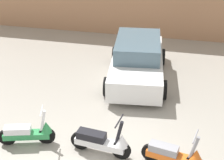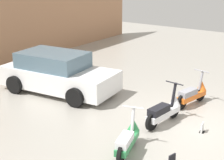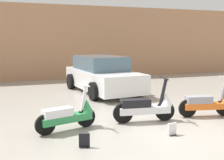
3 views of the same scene
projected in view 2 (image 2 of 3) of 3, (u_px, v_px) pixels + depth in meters
name	position (u px, v px, depth m)	size (l,w,h in m)	color
ground_plane	(193.00, 125.00, 9.26)	(28.00, 28.00, 0.00)	#9E998E
scooter_front_left	(128.00, 138.00, 7.81)	(1.37, 0.65, 0.98)	black
scooter_front_right	(165.00, 110.00, 9.27)	(1.52, 0.55, 1.06)	black
scooter_front_center	(193.00, 93.00, 10.54)	(1.44, 0.60, 1.02)	black
car_rear_left	(58.00, 73.00, 11.57)	(2.25, 4.12, 1.34)	white
placard_near_left_scooter	(172.00, 160.00, 7.35)	(0.20, 0.16, 0.26)	black
placard_near_right_scooter	(202.00, 128.00, 8.82)	(0.20, 0.14, 0.26)	black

